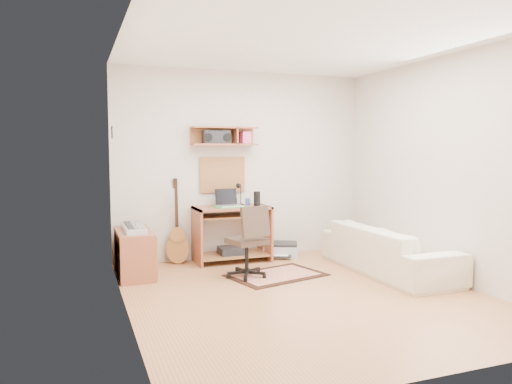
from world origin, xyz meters
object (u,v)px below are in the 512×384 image
object	(u,v)px
desk	(232,234)
sofa	(388,242)
printer	(281,250)
task_chair	(247,241)
cabinet	(134,253)

from	to	relation	value
desk	sofa	bearing A→B (deg)	-37.51
desk	printer	bearing A→B (deg)	5.24
printer	task_chair	bearing A→B (deg)	-107.84
task_chair	cabinet	xyz separation A→B (m)	(-1.24, 0.56, -0.16)
task_chair	sofa	xyz separation A→B (m)	(1.72, -0.39, -0.05)
task_chair	printer	size ratio (longest dim) A/B	1.82
task_chair	cabinet	world-z (taller)	task_chair
printer	desk	bearing A→B (deg)	-150.48
cabinet	printer	xyz separation A→B (m)	(2.09, 0.37, -0.19)
task_chair	printer	distance (m)	1.31
printer	cabinet	bearing A→B (deg)	-145.62
printer	sofa	world-z (taller)	sofa
task_chair	printer	bearing A→B (deg)	34.92
task_chair	printer	xyz separation A→B (m)	(0.84, 0.93, -0.35)
printer	sofa	bearing A→B (deg)	-32.16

